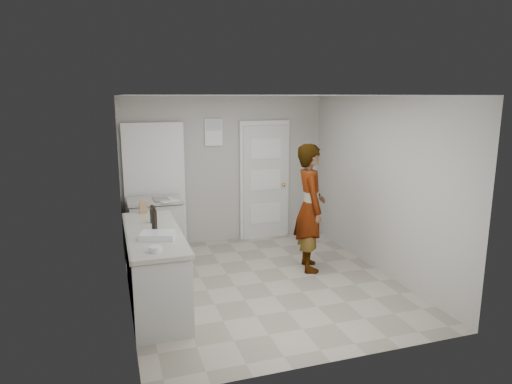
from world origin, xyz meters
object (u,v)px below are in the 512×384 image
object	(u,v)px
person	(310,208)
baking_dish	(158,236)
spice_jar	(155,218)
oil_cruet_a	(152,214)
cake_mix_box	(143,207)
oil_cruet_b	(154,218)
egg_bowl	(155,249)

from	to	relation	value
person	baking_dish	world-z (taller)	person
spice_jar	oil_cruet_a	size ratio (longest dim) A/B	0.36
person	baking_dish	size ratio (longest dim) A/B	4.22
cake_mix_box	oil_cruet_b	size ratio (longest dim) A/B	0.56
spice_jar	egg_bowl	size ratio (longest dim) A/B	0.60
spice_jar	oil_cruet_b	size ratio (longest dim) A/B	0.29
egg_bowl	baking_dish	bearing A→B (deg)	80.86
spice_jar	egg_bowl	distance (m)	1.17
cake_mix_box	oil_cruet_b	bearing A→B (deg)	-90.95
person	spice_jar	xyz separation A→B (m)	(-2.20, -0.09, 0.05)
person	egg_bowl	world-z (taller)	person
cake_mix_box	baking_dish	distance (m)	1.19
person	egg_bowl	xyz separation A→B (m)	(-2.32, -1.24, 0.03)
person	oil_cruet_a	xyz separation A→B (m)	(-2.24, -0.14, 0.12)
baking_dish	egg_bowl	world-z (taller)	baking_dish
spice_jar	cake_mix_box	bearing A→B (deg)	103.00
person	egg_bowl	size ratio (longest dim) A/B	12.98
spice_jar	oil_cruet_b	xyz separation A→B (m)	(-0.04, -0.35, 0.10)
cake_mix_box	oil_cruet_b	xyz separation A→B (m)	(0.07, -0.82, 0.06)
oil_cruet_b	baking_dish	size ratio (longest dim) A/B	0.68
spice_jar	oil_cruet_a	distance (m)	0.10
spice_jar	baking_dish	size ratio (longest dim) A/B	0.19
person	cake_mix_box	size ratio (longest dim) A/B	11.05
baking_dish	egg_bowl	distance (m)	0.45
baking_dish	egg_bowl	size ratio (longest dim) A/B	3.07
oil_cruet_b	person	bearing A→B (deg)	10.93
person	oil_cruet_a	world-z (taller)	person
spice_jar	oil_cruet_b	bearing A→B (deg)	-96.91
cake_mix_box	oil_cruet_a	xyz separation A→B (m)	(0.07, -0.53, 0.03)
cake_mix_box	egg_bowl	bearing A→B (deg)	-95.98
cake_mix_box	person	bearing A→B (deg)	-15.27
baking_dish	person	bearing A→B (deg)	19.61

